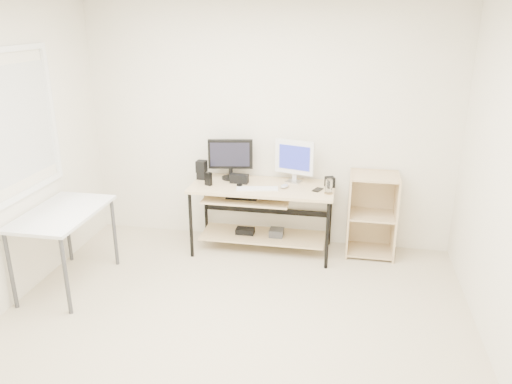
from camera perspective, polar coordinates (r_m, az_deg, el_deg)
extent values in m
cube|color=beige|center=(4.14, -3.42, -16.75)|extent=(4.00, 4.00, 0.01)
cube|color=#EEE5CF|center=(5.41, 1.39, 7.43)|extent=(4.00, 0.01, 2.60)
cube|color=#EEE5CF|center=(1.88, -19.92, -19.52)|extent=(4.00, 0.01, 2.60)
cube|color=white|center=(4.84, -25.61, 7.05)|extent=(0.01, 1.00, 1.20)
cube|color=#D5BA87|center=(5.24, 0.74, 0.59)|extent=(1.50, 0.65, 0.03)
cube|color=#D5BA87|center=(5.26, -0.97, -0.68)|extent=(0.90, 0.49, 0.02)
cube|color=#D5BA87|center=(5.50, 0.80, -5.01)|extent=(1.35, 0.46, 0.02)
cube|color=black|center=(5.26, -1.51, -0.48)|extent=(0.33, 0.22, 0.01)
cylinder|color=black|center=(5.17, 1.09, -0.85)|extent=(0.14, 0.01, 0.01)
cube|color=#3D3D40|center=(5.46, 2.36, -4.65)|extent=(0.15, 0.15, 0.08)
cube|color=black|center=(5.52, -1.25, -4.47)|extent=(0.20, 0.12, 0.06)
cylinder|color=black|center=(5.28, -7.45, -3.80)|extent=(0.04, 0.04, 0.72)
cylinder|color=black|center=(5.78, -5.75, -1.60)|extent=(0.04, 0.04, 0.72)
cylinder|color=black|center=(5.05, 8.15, -4.98)|extent=(0.04, 0.04, 0.72)
cylinder|color=black|center=(5.57, 8.45, -2.56)|extent=(0.04, 0.04, 0.72)
cube|color=silver|center=(4.89, -21.34, -2.26)|extent=(0.60, 1.00, 0.03)
cylinder|color=#3D3D40|center=(4.84, -26.24, -8.10)|extent=(0.04, 0.04, 0.72)
cylinder|color=#3D3D40|center=(5.52, -20.74, -3.92)|extent=(0.04, 0.04, 0.72)
cylinder|color=#3D3D40|center=(4.56, -20.90, -9.01)|extent=(0.04, 0.04, 0.72)
cylinder|color=#3D3D40|center=(5.27, -15.87, -4.45)|extent=(0.04, 0.04, 0.72)
cube|color=#D1B482|center=(5.39, 10.54, -2.44)|extent=(0.02, 0.40, 0.90)
cube|color=#D1B482|center=(5.41, 15.62, -2.74)|extent=(0.02, 0.40, 0.90)
cube|color=#D1B482|center=(5.57, 13.03, -1.87)|extent=(0.50, 0.02, 0.90)
cube|color=#D1B482|center=(5.56, 12.76, -6.51)|extent=(0.46, 0.38, 0.02)
cube|color=#D1B482|center=(5.40, 13.09, -2.60)|extent=(0.46, 0.38, 0.02)
cube|color=#D1B482|center=(5.25, 13.45, 1.75)|extent=(0.46, 0.38, 0.02)
cylinder|color=black|center=(5.46, -2.89, 1.64)|extent=(0.20, 0.20, 0.02)
cylinder|color=black|center=(5.44, -2.90, 2.24)|extent=(0.04, 0.04, 0.10)
cube|color=black|center=(5.38, -2.94, 4.37)|extent=(0.48, 0.13, 0.32)
cube|color=black|center=(5.35, -3.01, 4.29)|extent=(0.40, 0.07, 0.26)
cube|color=silver|center=(5.35, 4.36, 1.20)|extent=(0.15, 0.14, 0.01)
cylinder|color=silver|center=(5.34, 4.37, 1.70)|extent=(0.04, 0.04, 0.09)
cube|color=silver|center=(5.27, 4.44, 4.01)|extent=(0.42, 0.16, 0.36)
cube|color=#232A99|center=(5.25, 4.41, 3.93)|extent=(0.35, 0.10, 0.29)
cube|color=silver|center=(5.12, 0.14, 0.39)|extent=(0.44, 0.19, 0.01)
ellipsoid|color=#B2B2B7|center=(5.17, 3.28, 0.69)|extent=(0.11, 0.13, 0.04)
cube|color=black|center=(5.30, -1.93, 1.54)|extent=(0.20, 0.10, 0.10)
cube|color=black|center=(5.47, -6.21, 1.92)|extent=(0.10, 0.10, 0.08)
cube|color=black|center=(5.44, -6.25, 2.94)|extent=(0.11, 0.11, 0.12)
cube|color=black|center=(5.23, 8.43, 1.14)|extent=(0.12, 0.12, 0.11)
cube|color=black|center=(5.24, -5.47, 1.50)|extent=(0.08, 0.07, 0.14)
cylinder|color=black|center=(5.19, -1.90, 0.72)|extent=(0.08, 0.08, 0.03)
cube|color=black|center=(5.13, 7.06, 0.26)|extent=(0.12, 0.15, 0.01)
cylinder|color=olive|center=(5.06, 8.29, -0.12)|extent=(0.11, 0.11, 0.01)
cylinder|color=white|center=(5.03, 8.33, 0.67)|extent=(0.09, 0.09, 0.14)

